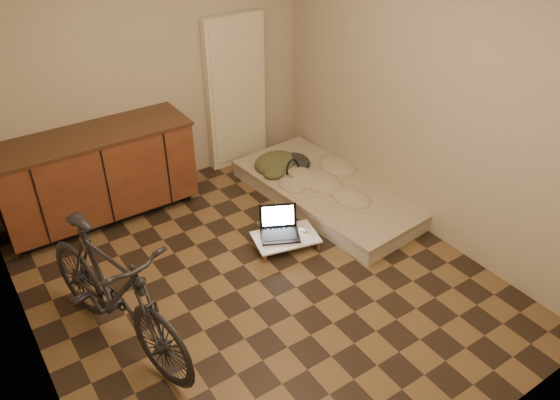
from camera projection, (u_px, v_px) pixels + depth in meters
room_shell at (255, 146)px, 3.97m from camera, size 3.50×4.00×2.60m
cabinets at (97, 175)px, 5.25m from camera, size 1.84×0.62×0.91m
appliance_panel at (236, 93)px, 6.01m from camera, size 0.70×0.10×1.70m
bicycle at (113, 286)px, 3.80m from camera, size 0.91×1.79×1.11m
futon at (328, 192)px, 5.72m from camera, size 1.17×2.17×0.18m
clothing_pile at (282, 158)px, 5.93m from camera, size 0.57×0.49×0.21m
headphones at (293, 169)px, 5.75m from camera, size 0.34×0.33×0.18m
lap_desk at (286, 238)px, 5.05m from camera, size 0.66×0.51×0.10m
laptop at (279, 229)px, 5.06m from camera, size 0.45×0.44×0.24m
mouse at (303, 230)px, 5.11m from camera, size 0.07×0.10×0.03m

